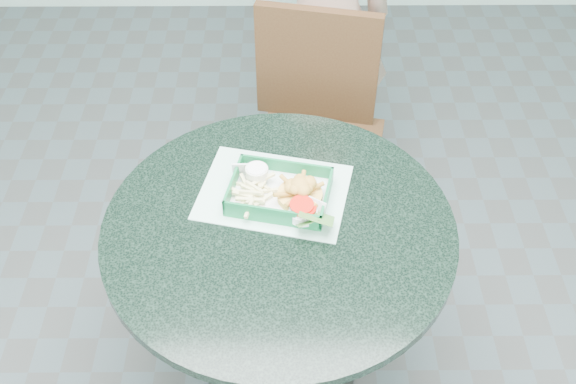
{
  "coord_description": "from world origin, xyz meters",
  "views": [
    {
      "loc": [
        0.02,
        -1.22,
        2.12
      ],
      "look_at": [
        0.03,
        0.1,
        0.79
      ],
      "focal_mm": 42.0,
      "sensor_mm": 36.0,
      "label": 1
    }
  ],
  "objects_px": {
    "cafe_table": "(280,268)",
    "food_basket": "(280,200)",
    "dining_chair": "(317,121)",
    "sauce_ramekin": "(253,181)",
    "crab_sandwich": "(300,191)",
    "diner_person": "(325,25)"
  },
  "relations": [
    {
      "from": "cafe_table",
      "to": "crab_sandwich",
      "type": "bearing_deg",
      "value": 58.27
    },
    {
      "from": "cafe_table",
      "to": "sauce_ramekin",
      "type": "xyz_separation_m",
      "value": [
        -0.07,
        0.14,
        0.22
      ]
    },
    {
      "from": "cafe_table",
      "to": "food_basket",
      "type": "bearing_deg",
      "value": 89.08
    },
    {
      "from": "dining_chair",
      "to": "food_basket",
      "type": "distance_m",
      "value": 0.69
    },
    {
      "from": "food_basket",
      "to": "crab_sandwich",
      "type": "xyz_separation_m",
      "value": [
        0.06,
        -0.0,
        0.03
      ]
    },
    {
      "from": "crab_sandwich",
      "to": "sauce_ramekin",
      "type": "relative_size",
      "value": 1.94
    },
    {
      "from": "food_basket",
      "to": "dining_chair",
      "type": "bearing_deg",
      "value": 78.01
    },
    {
      "from": "diner_person",
      "to": "crab_sandwich",
      "type": "height_order",
      "value": "diner_person"
    },
    {
      "from": "dining_chair",
      "to": "food_basket",
      "type": "height_order",
      "value": "dining_chair"
    },
    {
      "from": "dining_chair",
      "to": "crab_sandwich",
      "type": "xyz_separation_m",
      "value": [
        -0.08,
        -0.64,
        0.27
      ]
    },
    {
      "from": "dining_chair",
      "to": "food_basket",
      "type": "relative_size",
      "value": 3.42
    },
    {
      "from": "food_basket",
      "to": "crab_sandwich",
      "type": "height_order",
      "value": "crab_sandwich"
    },
    {
      "from": "dining_chair",
      "to": "sauce_ramekin",
      "type": "distance_m",
      "value": 0.69
    },
    {
      "from": "dining_chair",
      "to": "sauce_ramekin",
      "type": "bearing_deg",
      "value": -97.28
    },
    {
      "from": "crab_sandwich",
      "to": "cafe_table",
      "type": "bearing_deg",
      "value": -121.73
    },
    {
      "from": "food_basket",
      "to": "sauce_ramekin",
      "type": "bearing_deg",
      "value": 151.76
    },
    {
      "from": "food_basket",
      "to": "sauce_ramekin",
      "type": "relative_size",
      "value": 4.18
    },
    {
      "from": "dining_chair",
      "to": "sauce_ramekin",
      "type": "relative_size",
      "value": 14.31
    },
    {
      "from": "cafe_table",
      "to": "crab_sandwich",
      "type": "height_order",
      "value": "crab_sandwich"
    },
    {
      "from": "dining_chair",
      "to": "crab_sandwich",
      "type": "relative_size",
      "value": 7.39
    },
    {
      "from": "cafe_table",
      "to": "dining_chair",
      "type": "relative_size",
      "value": 1.03
    },
    {
      "from": "sauce_ramekin",
      "to": "cafe_table",
      "type": "bearing_deg",
      "value": -62.07
    }
  ]
}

